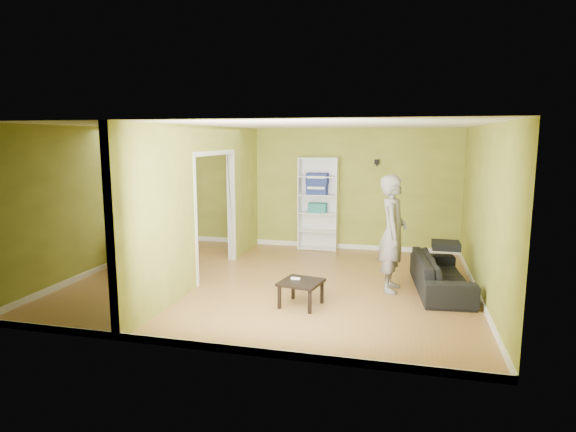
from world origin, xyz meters
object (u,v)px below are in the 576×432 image
object	(u,v)px
person	(393,224)
dining_table	(146,235)
chair_far	(163,235)
bookshelf	(319,203)
chair_near	(133,246)
coffee_table	(301,285)
sofa	(441,269)
chair_left	(110,237)

from	to	relation	value
person	dining_table	distance (m)	4.55
chair_far	bookshelf	bearing A→B (deg)	-127.04
person	bookshelf	xyz separation A→B (m)	(-1.65, 2.60, -0.09)
chair_near	chair_far	size ratio (longest dim) A/B	1.07
bookshelf	dining_table	world-z (taller)	bookshelf
dining_table	coffee_table	bearing A→B (deg)	-23.27
dining_table	bookshelf	bearing A→B (deg)	38.13
coffee_table	person	bearing A→B (deg)	40.27
sofa	chair_left	bearing A→B (deg)	81.78
sofa	chair_left	world-z (taller)	chair_left
chair_near	chair_far	distance (m)	1.22
person	chair_far	size ratio (longest dim) A/B	2.19
chair_left	dining_table	bearing A→B (deg)	94.24
sofa	dining_table	xyz separation A→B (m)	(-5.27, 0.21, 0.24)
bookshelf	dining_table	distance (m)	3.66
dining_table	chair_left	distance (m)	0.80
coffee_table	dining_table	size ratio (longest dim) A/B	0.52
sofa	chair_far	xyz separation A→B (m)	(-5.26, 0.82, 0.13)
bookshelf	coffee_table	size ratio (longest dim) A/B	3.56
person	coffee_table	xyz separation A→B (m)	(-1.24, -1.05, -0.76)
sofa	dining_table	world-z (taller)	sofa
bookshelf	chair_left	xyz separation A→B (m)	(-3.66, -2.22, -0.47)
chair_left	chair_near	bearing A→B (deg)	61.04
chair_near	chair_left	bearing A→B (deg)	147.11
bookshelf	chair_left	distance (m)	4.30
sofa	chair_near	world-z (taller)	chair_near
sofa	chair_far	world-z (taller)	chair_far
dining_table	sofa	bearing A→B (deg)	-2.27
person	chair_near	bearing A→B (deg)	94.88
bookshelf	coffee_table	xyz separation A→B (m)	(0.41, -3.65, -0.68)
bookshelf	chair_near	bearing A→B (deg)	-134.19
bookshelf	chair_far	bearing A→B (deg)	-150.28
bookshelf	chair_left	size ratio (longest dim) A/B	1.90
bookshelf	dining_table	bearing A→B (deg)	-141.87
coffee_table	dining_table	bearing A→B (deg)	156.73
sofa	chair_near	distance (m)	5.19
coffee_table	chair_near	xyz separation A→B (m)	(-3.18, 0.81, 0.21)
chair_left	coffee_table	bearing A→B (deg)	76.92
person	chair_near	size ratio (longest dim) A/B	2.05
bookshelf	dining_table	size ratio (longest dim) A/B	1.83
chair_left	person	bearing A→B (deg)	92.20
sofa	person	world-z (taller)	person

